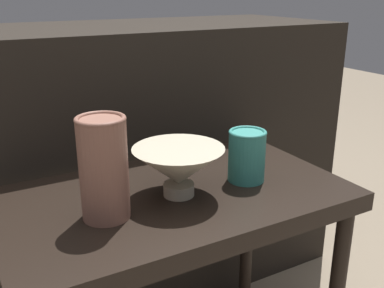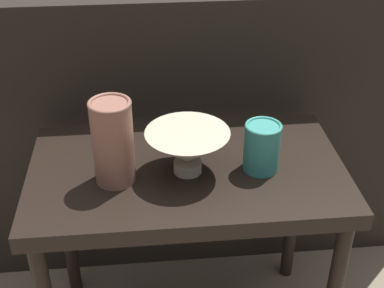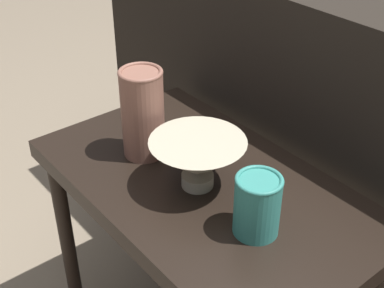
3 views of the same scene
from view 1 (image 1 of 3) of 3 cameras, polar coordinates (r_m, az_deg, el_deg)
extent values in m
cube|color=black|center=(0.95, -2.17, -7.16)|extent=(0.72, 0.41, 0.04)
cylinder|color=black|center=(1.36, 6.99, -11.56)|extent=(0.04, 0.04, 0.50)
cube|color=black|center=(1.42, -11.52, -2.74)|extent=(1.48, 0.50, 0.84)
cylinder|color=#B2A88E|center=(0.92, -1.41, -5.70)|extent=(0.06, 0.06, 0.03)
cone|color=#B2A88E|center=(0.90, -1.44, -2.77)|extent=(0.19, 0.19, 0.08)
cylinder|color=brown|center=(0.82, -11.14, -3.20)|extent=(0.09, 0.09, 0.19)
torus|color=brown|center=(0.79, -11.58, 3.13)|extent=(0.09, 0.09, 0.01)
cylinder|color=teal|center=(0.98, 6.97, -1.59)|extent=(0.08, 0.08, 0.11)
torus|color=teal|center=(0.96, 7.10, 1.48)|extent=(0.08, 0.08, 0.01)
camera|label=2|loc=(0.48, 112.40, 31.74)|focal=50.00mm
camera|label=3|loc=(1.07, 54.46, 24.73)|focal=50.00mm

